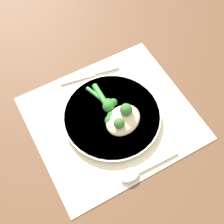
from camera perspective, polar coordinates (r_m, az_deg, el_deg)
name	(u,v)px	position (r m, az deg, el deg)	size (l,w,h in m)	color
ground_plane	(112,118)	(0.81, 0.00, -1.14)	(3.00, 3.00, 0.00)	brown
placemat	(112,118)	(0.81, 0.00, -1.08)	(0.40, 0.36, 0.00)	beige
plate	(112,116)	(0.80, 0.00, -0.73)	(0.25, 0.25, 0.01)	silver
chicken_fillet	(123,120)	(0.77, 2.05, -1.47)	(0.11, 0.10, 0.03)	beige
pesto_dollop_primary	(119,123)	(0.74, 1.32, -2.08)	(0.03, 0.03, 0.03)	#336628
pesto_dollop_secondary	(126,110)	(0.75, 2.59, 0.43)	(0.03, 0.03, 0.03)	#336628
broccoli_stalk_left	(108,112)	(0.78, -0.79, -0.02)	(0.04, 0.13, 0.03)	#3D8E38
broccoli_stalk_rear	(108,104)	(0.79, -0.82, 1.51)	(0.05, 0.10, 0.03)	#3D8E38
knife	(90,74)	(0.88, -4.03, 6.98)	(0.17, 0.05, 0.01)	silver
spoon	(136,172)	(0.74, 4.37, -10.93)	(0.16, 0.04, 0.01)	silver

